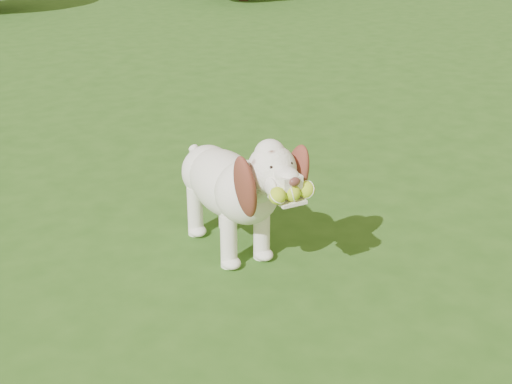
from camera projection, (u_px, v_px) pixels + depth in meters
ground at (253, 317)px, 3.06m from camera, size 80.00×80.00×0.00m
dog at (235, 184)px, 3.46m from camera, size 0.44×1.09×0.71m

